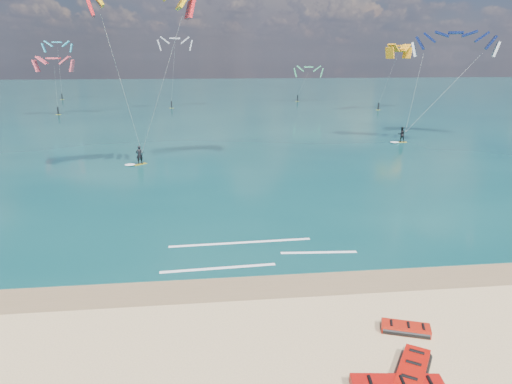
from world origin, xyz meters
TOP-DOWN VIEW (x-y plane):
  - ground at (0.00, 40.00)m, footprint 320.00×320.00m
  - wet_sand_strip at (0.00, 3.00)m, footprint 320.00×2.40m
  - sea at (0.00, 104.00)m, footprint 320.00×200.00m
  - packed_kite_mid at (5.52, -1.20)m, footprint 2.20×1.60m
  - packed_kite_right at (4.70, -3.58)m, footprint 2.39×2.73m
  - kitesurfer_main at (-7.20, 24.89)m, footprint 8.89×9.26m
  - kitesurfer_far at (24.39, 35.80)m, footprint 12.05×6.03m
  - shoreline_foam at (0.43, 6.69)m, footprint 10.34×3.64m
  - distant_kites at (-4.28, 78.39)m, footprint 73.79×33.46m

SIDE VIEW (x-z plane):
  - ground at x=0.00m, z-range 0.00..0.00m
  - packed_kite_mid at x=5.52m, z-range -0.18..0.18m
  - packed_kite_right at x=4.70m, z-range -0.22..0.22m
  - wet_sand_strip at x=0.00m, z-range 0.00..0.01m
  - sea at x=0.00m, z-range 0.00..0.04m
  - shoreline_foam at x=0.43m, z-range 0.04..0.05m
  - distant_kites at x=-4.28m, z-range -0.85..12.44m
  - kitesurfer_far at x=24.39m, z-range 0.77..15.26m
  - kitesurfer_main at x=-7.20m, z-range 0.27..17.01m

